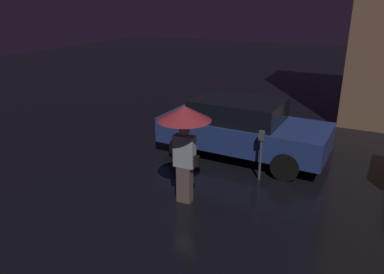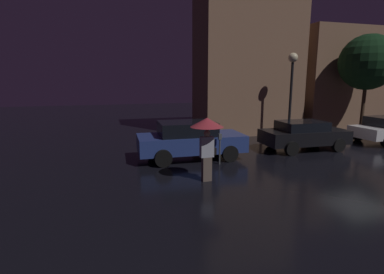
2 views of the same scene
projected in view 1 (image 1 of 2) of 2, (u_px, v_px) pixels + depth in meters
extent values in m
cube|color=navy|center=(243.00, 132.00, 9.89)|extent=(4.41, 2.00, 0.67)
cube|color=black|center=(238.00, 110.00, 9.76)|extent=(2.32, 1.71, 0.55)
cylinder|color=black|center=(301.00, 141.00, 10.23)|extent=(0.67, 0.22, 0.67)
cylinder|color=black|center=(285.00, 167.00, 8.67)|extent=(0.67, 0.22, 0.67)
cylinder|color=black|center=(210.00, 127.00, 11.35)|extent=(0.67, 0.22, 0.67)
cylinder|color=black|center=(182.00, 147.00, 9.79)|extent=(0.67, 0.22, 0.67)
cube|color=#66564C|center=(185.00, 184.00, 7.72)|extent=(0.31, 0.21, 0.80)
cube|color=#B2B7C6|center=(185.00, 151.00, 7.46)|extent=(0.44, 0.21, 0.66)
sphere|color=tan|center=(184.00, 130.00, 7.31)|extent=(0.22, 0.22, 0.22)
cylinder|color=black|center=(184.00, 139.00, 7.38)|extent=(0.02, 0.02, 0.78)
cone|color=#B2333D|center=(184.00, 113.00, 7.19)|extent=(1.06, 1.06, 0.29)
cube|color=black|center=(195.00, 161.00, 7.42)|extent=(0.16, 0.11, 0.22)
cylinder|color=#4C5154|center=(260.00, 160.00, 8.63)|extent=(0.06, 0.06, 0.98)
cube|color=#4C5154|center=(262.00, 136.00, 8.42)|extent=(0.12, 0.10, 0.22)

